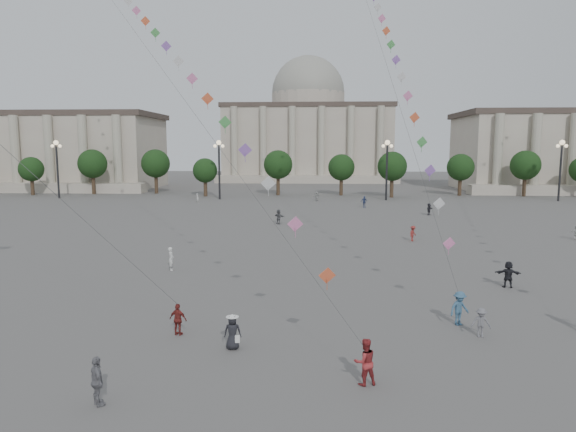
{
  "coord_description": "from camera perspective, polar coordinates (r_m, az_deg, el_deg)",
  "views": [
    {
      "loc": [
        2.47,
        -22.0,
        9.39
      ],
      "look_at": [
        0.61,
        12.0,
        4.82
      ],
      "focal_mm": 32.0,
      "sensor_mm": 36.0,
      "label": 1
    }
  ],
  "objects": [
    {
      "name": "ground",
      "position": [
        24.05,
        -3.13,
        -15.34
      ],
      "size": [
        360.0,
        360.0,
        0.0
      ],
      "primitive_type": "plane",
      "color": "#555250",
      "rests_on": "ground"
    },
    {
      "name": "hall_central",
      "position": [
        151.32,
        2.22,
        9.48
      ],
      "size": [
        48.3,
        34.3,
        35.5
      ],
      "color": "#AD9F91",
      "rests_on": "ground"
    },
    {
      "name": "tree_row",
      "position": [
        100.11,
        1.72,
        5.36
      ],
      "size": [
        137.12,
        5.12,
        8.0
      ],
      "color": "#362A1B",
      "rests_on": "ground"
    },
    {
      "name": "lamp_post_far_west",
      "position": [
        103.55,
        -24.3,
        5.85
      ],
      "size": [
        2.0,
        0.9,
        10.65
      ],
      "color": "#262628",
      "rests_on": "ground"
    },
    {
      "name": "lamp_post_mid_west",
      "position": [
        93.67,
        -7.67,
        6.34
      ],
      "size": [
        2.0,
        0.9,
        10.65
      ],
      "color": "#262628",
      "rests_on": "ground"
    },
    {
      "name": "lamp_post_mid_east",
      "position": [
        92.88,
        10.94,
        6.26
      ],
      "size": [
        2.0,
        0.9,
        10.65
      ],
      "color": "#262628",
      "rests_on": "ground"
    },
    {
      "name": "lamp_post_far_east",
      "position": [
        101.38,
        28.07,
        5.61
      ],
      "size": [
        2.0,
        0.9,
        10.65
      ],
      "color": "#262628",
      "rests_on": "ground"
    },
    {
      "name": "person_crowd_0",
      "position": [
        81.3,
        8.46,
        1.58
      ],
      "size": [
        1.13,
        0.66,
        1.8
      ],
      "primitive_type": "imported",
      "rotation": [
        0.0,
        0.0,
        0.22
      ],
      "color": "#354579",
      "rests_on": "ground"
    },
    {
      "name": "person_crowd_3",
      "position": [
        37.76,
        23.28,
        -5.97
      ],
      "size": [
        1.73,
        0.78,
        1.8
      ],
      "primitive_type": "imported",
      "rotation": [
        0.0,
        0.0,
        2.99
      ],
      "color": "black",
      "rests_on": "ground"
    },
    {
      "name": "person_crowd_4",
      "position": [
        90.41,
        3.18,
        2.2
      ],
      "size": [
        1.39,
        1.42,
        1.63
      ],
      "primitive_type": "imported",
      "rotation": [
        0.0,
        0.0,
        3.95
      ],
      "color": "#B4B4B0",
      "rests_on": "ground"
    },
    {
      "name": "person_crowd_6",
      "position": [
        27.76,
        20.65,
        -11.02
      ],
      "size": [
        1.04,
        0.71,
        1.48
      ],
      "primitive_type": "imported",
      "rotation": [
        0.0,
        0.0,
        6.11
      ],
      "color": "slate",
      "rests_on": "ground"
    },
    {
      "name": "person_crowd_8",
      "position": [
        53.1,
        13.71,
        -1.9
      ],
      "size": [
        1.08,
        1.15,
        1.57
      ],
      "primitive_type": "imported",
      "rotation": [
        0.0,
        0.0,
        0.9
      ],
      "color": "maroon",
      "rests_on": "ground"
    },
    {
      "name": "person_crowd_9",
      "position": [
        74.08,
        15.41,
        0.74
      ],
      "size": [
        1.31,
        1.52,
        1.66
      ],
      "primitive_type": "imported",
      "rotation": [
        0.0,
        0.0,
        0.93
      ],
      "color": "black",
      "rests_on": "ground"
    },
    {
      "name": "person_crowd_10",
      "position": [
        88.22,
        -10.02,
        1.96
      ],
      "size": [
        0.69,
        0.71,
        1.64
      ],
      "primitive_type": "imported",
      "rotation": [
        0.0,
        0.0,
        2.28
      ],
      "color": "silver",
      "rests_on": "ground"
    },
    {
      "name": "person_crowd_12",
      "position": [
        62.99,
        -1.04,
        -0.08
      ],
      "size": [
        1.59,
        1.57,
        1.83
      ],
      "primitive_type": "imported",
      "rotation": [
        0.0,
        0.0,
        2.37
      ],
      "color": "#5A5B5E",
      "rests_on": "ground"
    },
    {
      "name": "person_crowd_13",
      "position": [
        40.48,
        -12.86,
        -4.65
      ],
      "size": [
        0.61,
        0.76,
        1.8
      ],
      "primitive_type": "imported",
      "rotation": [
        0.0,
        0.0,
        1.89
      ],
      "color": "silver",
      "rests_on": "ground"
    },
    {
      "name": "tourist_0",
      "position": [
        26.83,
        -12.11,
        -11.18
      ],
      "size": [
        1.02,
        0.63,
        1.62
      ],
      "primitive_type": "imported",
      "rotation": [
        0.0,
        0.0,
        2.87
      ],
      "color": "maroon",
      "rests_on": "ground"
    },
    {
      "name": "tourist_3",
      "position": [
        20.81,
        -20.44,
        -16.83
      ],
      "size": [
        1.05,
        1.13,
        1.86
      ],
      "primitive_type": "imported",
      "rotation": [
        0.0,
        0.0,
        2.27
      ],
      "color": "slate",
      "rests_on": "ground"
    },
    {
      "name": "kite_flyer_0",
      "position": [
        21.36,
        8.54,
        -15.71
      ],
      "size": [
        1.1,
        0.96,
        1.9
      ],
      "primitive_type": "imported",
      "rotation": [
        0.0,
        0.0,
        3.44
      ],
      "color": "maroon",
      "rests_on": "ground"
    },
    {
      "name": "kite_flyer_1",
      "position": [
        29.07,
        18.51,
        -9.7
      ],
      "size": [
        1.37,
        1.15,
        1.84
      ],
      "primitive_type": "imported",
      "rotation": [
        0.0,
        0.0,
        0.48
      ],
      "color": "#375D7C",
      "rests_on": "ground"
    },
    {
      "name": "hat_person",
      "position": [
        24.67,
        -6.18,
        -12.6
      ],
      "size": [
        0.84,
        0.6,
        1.69
      ],
      "color": "black",
      "rests_on": "ground"
    },
    {
      "name": "kite_train_west",
      "position": [
        52.39,
        -17.26,
        21.13
      ],
      "size": [
        36.21,
        52.84,
        75.6
      ],
      "color": "#3F3F3F",
      "rests_on": "ground"
    }
  ]
}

